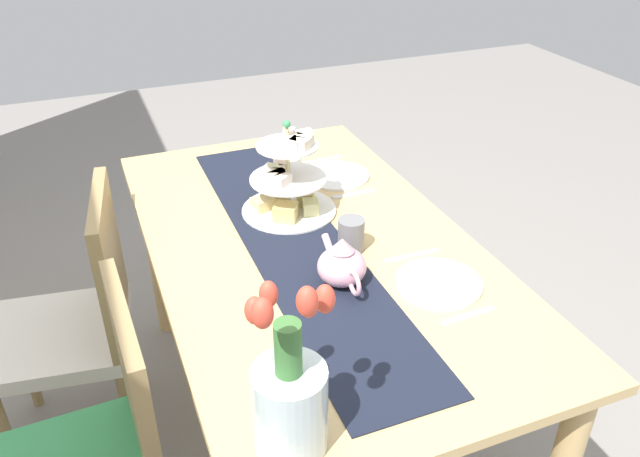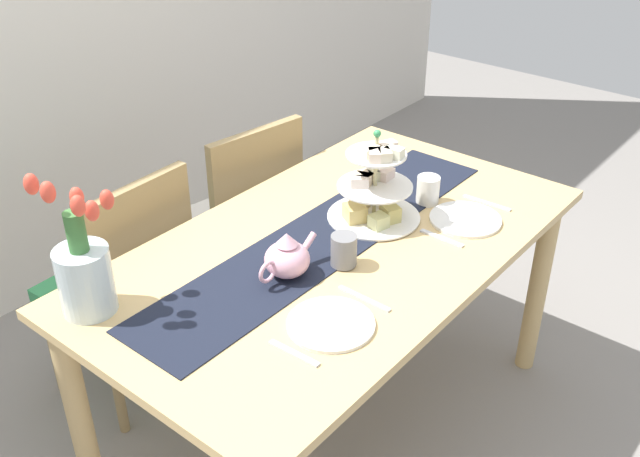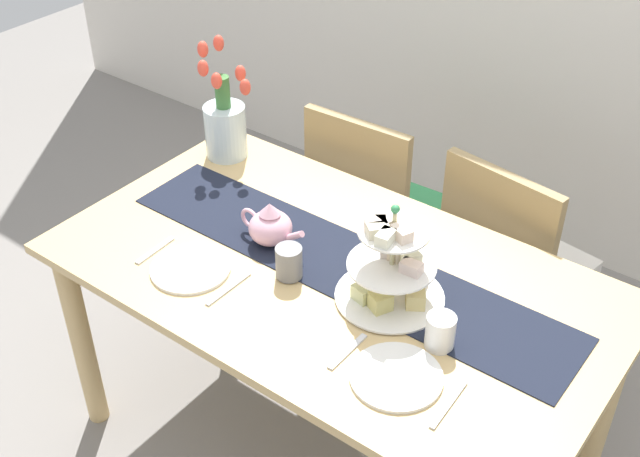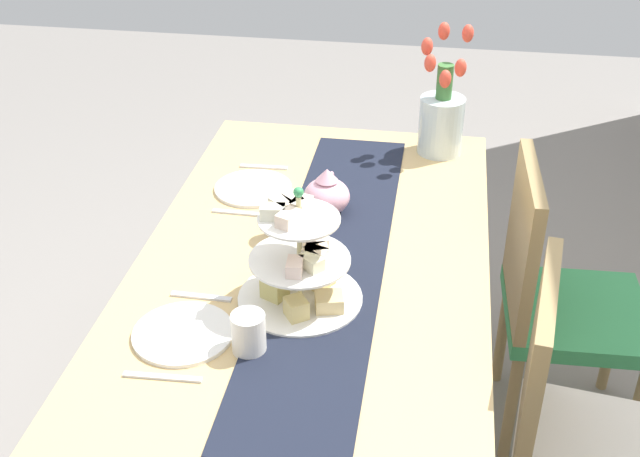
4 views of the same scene
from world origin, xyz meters
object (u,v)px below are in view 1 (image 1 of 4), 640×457
at_px(dinner_plate_left, 439,283).
at_px(fork_left, 469,316).
at_px(teapot, 342,265).
at_px(tulip_vase, 290,396).
at_px(tiered_cake_stand, 288,184).
at_px(knife_right, 321,160).
at_px(mug_white_text, 291,169).
at_px(dining_table, 311,272).
at_px(knife_left, 412,256).
at_px(mug_grey, 351,234).
at_px(fork_right, 353,194).
at_px(dinner_plate_right, 336,176).
at_px(chair_right, 81,316).
at_px(chair_left, 97,454).

height_order(dinner_plate_left, fork_left, dinner_plate_left).
distance_m(teapot, tulip_vase, 0.54).
relative_size(tiered_cake_stand, knife_right, 1.79).
xyz_separation_m(tiered_cake_stand, mug_white_text, (0.20, -0.08, -0.05)).
height_order(dining_table, knife_left, knife_left).
relative_size(knife_right, mug_white_text, 1.79).
xyz_separation_m(teapot, knife_left, (0.05, -0.24, -0.06)).
relative_size(fork_left, mug_grey, 1.58).
distance_m(knife_left, knife_right, 0.69).
distance_m(tiered_cake_stand, knife_right, 0.41).
bearing_deg(fork_right, dinner_plate_right, 0.00).
xyz_separation_m(dining_table, dinner_plate_left, (-0.33, -0.24, 0.12)).
bearing_deg(tiered_cake_stand, chair_right, 84.44).
bearing_deg(mug_white_text, chair_right, 100.11).
xyz_separation_m(fork_left, knife_left, (0.29, 0.00, 0.00)).
height_order(tiered_cake_stand, knife_right, tiered_cake_stand).
bearing_deg(chair_left, dinner_plate_right, -53.41).
xyz_separation_m(tulip_vase, knife_left, (0.49, -0.54, -0.12)).
distance_m(knife_left, mug_grey, 0.18).
distance_m(dining_table, mug_grey, 0.20).
relative_size(chair_right, knife_right, 5.35).
bearing_deg(chair_left, knife_left, -81.84).
relative_size(knife_left, knife_right, 1.00).
bearing_deg(mug_grey, tulip_vase, 146.53).
xyz_separation_m(tiered_cake_stand, fork_left, (-0.66, -0.24, -0.10)).
bearing_deg(dining_table, mug_grey, -132.69).
relative_size(dining_table, dinner_plate_right, 7.02).
bearing_deg(dinner_plate_right, chair_right, 96.79).
bearing_deg(tiered_cake_stand, tulip_vase, 161.00).
height_order(tiered_cake_stand, mug_grey, tiered_cake_stand).
bearing_deg(dining_table, tulip_vase, 156.04).
relative_size(teapot, tulip_vase, 0.58).
bearing_deg(mug_white_text, mug_grey, -178.36).
bearing_deg(fork_left, chair_left, 80.18).
distance_m(dinner_plate_left, dinner_plate_right, 0.69).
relative_size(tiered_cake_stand, knife_left, 1.79).
bearing_deg(chair_left, mug_white_text, -46.97).
relative_size(knife_left, fork_right, 1.13).
relative_size(chair_left, dinner_plate_right, 3.96).
bearing_deg(tulip_vase, mug_white_text, -19.47).
xyz_separation_m(dinner_plate_left, knife_left, (0.14, 0.00, -0.00)).
distance_m(tiered_cake_stand, fork_right, 0.26).
bearing_deg(dinner_plate_right, tulip_vase, 152.71).
xyz_separation_m(chair_right, knife_right, (0.25, -0.92, 0.27)).
bearing_deg(chair_left, fork_left, -99.82).
xyz_separation_m(tulip_vase, dinner_plate_left, (0.35, -0.54, -0.12)).
bearing_deg(mug_white_text, dinner_plate_left, -167.46).
distance_m(fork_left, knife_left, 0.29).
bearing_deg(dinner_plate_left, knife_right, 0.00).
height_order(tiered_cake_stand, mug_white_text, tiered_cake_stand).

